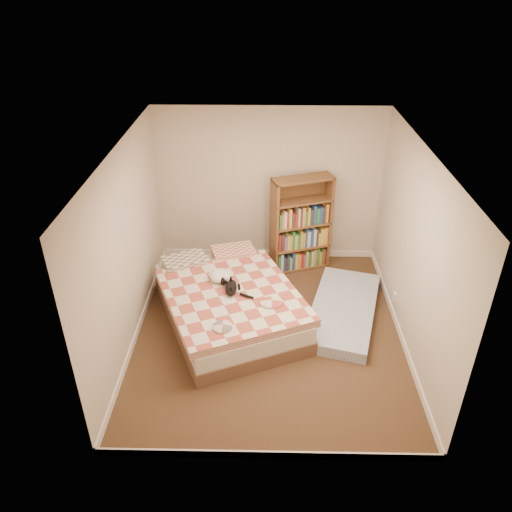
{
  "coord_description": "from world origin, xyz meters",
  "views": [
    {
      "loc": [
        -0.06,
        -5.25,
        4.3
      ],
      "look_at": [
        -0.17,
        0.3,
        0.99
      ],
      "focal_mm": 35.0,
      "sensor_mm": 36.0,
      "label": 1
    }
  ],
  "objects_px": {
    "floor_mattress": "(343,310)",
    "bookshelf": "(300,235)",
    "bed": "(229,301)",
    "white_dog": "(220,276)",
    "black_cat": "(231,286)"
  },
  "relations": [
    {
      "from": "black_cat",
      "to": "white_dog",
      "type": "distance_m",
      "value": 0.28
    },
    {
      "from": "floor_mattress",
      "to": "bookshelf",
      "type": "bearing_deg",
      "value": 128.27
    },
    {
      "from": "bed",
      "to": "bookshelf",
      "type": "height_order",
      "value": "bookshelf"
    },
    {
      "from": "bed",
      "to": "white_dog",
      "type": "xyz_separation_m",
      "value": [
        -0.12,
        0.11,
        0.34
      ]
    },
    {
      "from": "bookshelf",
      "to": "black_cat",
      "type": "relative_size",
      "value": 2.62
    },
    {
      "from": "bookshelf",
      "to": "black_cat",
      "type": "height_order",
      "value": "bookshelf"
    },
    {
      "from": "bookshelf",
      "to": "floor_mattress",
      "type": "bearing_deg",
      "value": -86.58
    },
    {
      "from": "floor_mattress",
      "to": "white_dog",
      "type": "relative_size",
      "value": 5.64
    },
    {
      "from": "bed",
      "to": "white_dog",
      "type": "relative_size",
      "value": 8.1
    },
    {
      "from": "bookshelf",
      "to": "bed",
      "type": "bearing_deg",
      "value": -145.96
    },
    {
      "from": "bed",
      "to": "floor_mattress",
      "type": "bearing_deg",
      "value": -19.87
    },
    {
      "from": "bookshelf",
      "to": "black_cat",
      "type": "bearing_deg",
      "value": -142.5
    },
    {
      "from": "bed",
      "to": "floor_mattress",
      "type": "relative_size",
      "value": 1.44
    },
    {
      "from": "floor_mattress",
      "to": "white_dog",
      "type": "height_order",
      "value": "white_dog"
    },
    {
      "from": "black_cat",
      "to": "white_dog",
      "type": "height_order",
      "value": "white_dog"
    }
  ]
}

